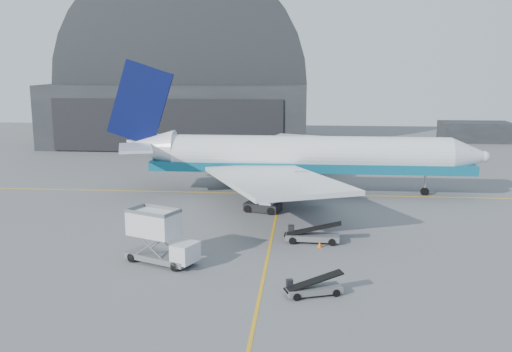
# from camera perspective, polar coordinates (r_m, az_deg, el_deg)

# --- Properties ---
(ground) EXTENTS (200.00, 200.00, 0.00)m
(ground) POSITION_cam_1_polar(r_m,az_deg,el_deg) (51.77, 1.45, -6.79)
(ground) COLOR #565659
(ground) RESTS_ON ground
(taxi_lines) EXTENTS (80.00, 42.12, 0.02)m
(taxi_lines) POSITION_cam_1_polar(r_m,az_deg,el_deg) (63.91, 2.17, -3.27)
(taxi_lines) COLOR gold
(taxi_lines) RESTS_ON ground
(hangar) EXTENTS (50.00, 28.30, 28.00)m
(hangar) POSITION_cam_1_polar(r_m,az_deg,el_deg) (116.97, -7.37, 7.98)
(hangar) COLOR black
(hangar) RESTS_ON ground
(distant_bldg_a) EXTENTS (14.00, 8.00, 4.00)m
(distant_bldg_a) POSITION_cam_1_polar(r_m,az_deg,el_deg) (127.08, 21.03, 3.26)
(distant_bldg_a) COLOR black
(distant_bldg_a) RESTS_ON ground
(airliner) EXTENTS (47.33, 45.90, 16.61)m
(airliner) POSITION_cam_1_polar(r_m,az_deg,el_deg) (70.98, 3.84, 2.00)
(airliner) COLOR white
(airliner) RESTS_ON ground
(catering_truck) EXTENTS (6.47, 4.50, 4.19)m
(catering_truck) POSITION_cam_1_polar(r_m,az_deg,el_deg) (47.05, -9.62, -6.11)
(catering_truck) COLOR slate
(catering_truck) RESTS_ON ground
(pushback_tug) EXTENTS (4.29, 3.20, 1.77)m
(pushback_tug) POSITION_cam_1_polar(r_m,az_deg,el_deg) (62.48, 0.77, -2.98)
(pushback_tug) COLOR black
(pushback_tug) RESTS_ON ground
(belt_loader_a) EXTENTS (4.28, 2.56, 1.61)m
(belt_loader_a) POSITION_cam_1_polar(r_m,az_deg,el_deg) (40.92, 5.71, -11.12)
(belt_loader_a) COLOR slate
(belt_loader_a) RESTS_ON ground
(belt_loader_b) EXTENTS (5.18, 1.97, 1.96)m
(belt_loader_b) POSITION_cam_1_polar(r_m,az_deg,el_deg) (52.25, 5.60, -5.97)
(belt_loader_b) COLOR slate
(belt_loader_b) RESTS_ON ground
(traffic_cone) EXTENTS (0.40, 0.40, 0.58)m
(traffic_cone) POSITION_cam_1_polar(r_m,az_deg,el_deg) (50.95, 6.38, -6.83)
(traffic_cone) COLOR #F85F07
(traffic_cone) RESTS_ON ground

